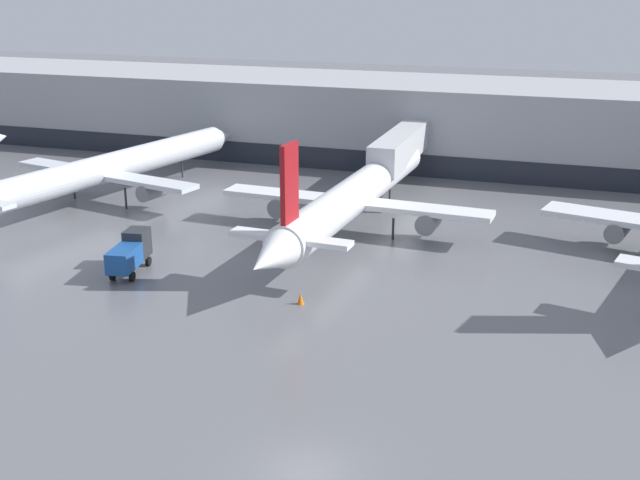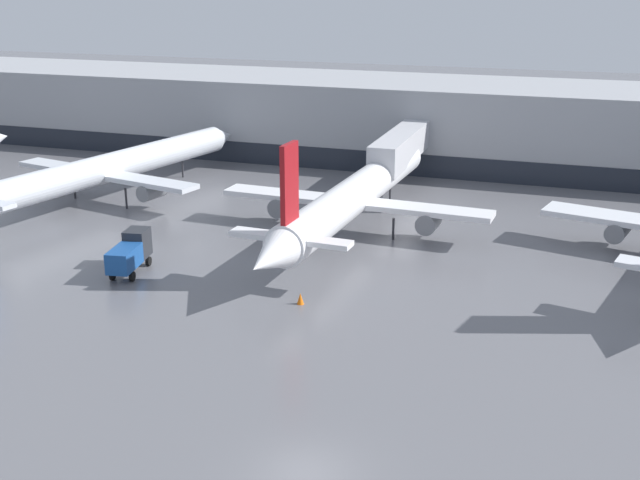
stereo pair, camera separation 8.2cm
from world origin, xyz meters
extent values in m
plane|color=slate|center=(0.00, 0.00, 0.00)|extent=(320.00, 320.00, 0.00)
cube|color=#9EA0A5|center=(0.00, 62.00, 4.50)|extent=(160.00, 16.00, 9.00)
cube|color=#1E232D|center=(0.00, 53.95, 1.20)|extent=(156.80, 0.10, 2.40)
cube|color=#BCBCC1|center=(-6.93, 46.53, 4.60)|extent=(2.60, 14.93, 2.80)
cylinder|color=#3F4247|center=(-6.93, 39.67, 1.60)|extent=(0.44, 0.44, 3.20)
cylinder|color=slate|center=(13.16, 35.68, 1.66)|extent=(2.27, 3.73, 1.52)
cylinder|color=white|center=(-7.63, 34.12, 3.15)|extent=(4.55, 30.22, 3.01)
cone|color=white|center=(-6.78, 50.81, 3.15)|extent=(3.03, 3.45, 2.86)
cone|color=white|center=(-8.52, 16.83, 3.15)|extent=(2.94, 4.65, 2.71)
cube|color=white|center=(-7.67, 33.37, 2.55)|extent=(23.09, 3.73, 0.44)
cube|color=white|center=(-8.34, 20.29, 3.45)|extent=(8.80, 1.88, 0.35)
cube|color=maroon|center=(-8.34, 20.29, 7.03)|extent=(0.48, 2.31, 5.94)
cylinder|color=slate|center=(-14.10, 33.70, 1.64)|extent=(1.80, 2.89, 1.66)
cylinder|color=slate|center=(-1.24, 33.04, 1.64)|extent=(1.80, 2.89, 1.66)
cylinder|color=#2D2D33|center=(-7.13, 43.89, 0.90)|extent=(0.20, 0.20, 1.80)
cylinder|color=#2D2D33|center=(-11.38, 32.81, 0.90)|extent=(0.20, 0.20, 1.80)
cylinder|color=#2D2D33|center=(-4.04, 32.43, 0.90)|extent=(0.20, 0.20, 1.80)
cylinder|color=silver|center=(-32.32, 35.66, 3.16)|extent=(9.39, 31.49, 2.68)
cone|color=silver|center=(-28.62, 52.56, 3.16)|extent=(3.12, 3.43, 2.55)
cube|color=silver|center=(-32.49, 34.89, 2.62)|extent=(20.96, 6.84, 0.44)
cylinder|color=slate|center=(-38.22, 36.14, 1.81)|extent=(2.01, 2.92, 1.48)
cylinder|color=slate|center=(-26.77, 33.63, 1.81)|extent=(2.01, 2.92, 1.48)
cylinder|color=#2D2D33|center=(-30.12, 45.71, 0.98)|extent=(0.20, 0.20, 1.95)
cylinder|color=#2D2D33|center=(-35.93, 34.83, 0.98)|extent=(0.20, 0.20, 1.95)
cylinder|color=#2D2D33|center=(-29.39, 33.40, 0.98)|extent=(0.20, 0.20, 1.95)
cube|color=#19478C|center=(-20.00, 17.97, 1.45)|extent=(2.11, 3.36, 1.49)
cube|color=#26282D|center=(-20.42, 20.47, 1.74)|extent=(1.83, 2.15, 2.09)
cylinder|color=black|center=(-21.15, 20.42, 0.35)|extent=(0.36, 0.73, 0.70)
cylinder|color=black|center=(-19.71, 20.66, 0.35)|extent=(0.36, 0.73, 0.70)
cylinder|color=black|center=(-20.63, 17.31, 0.35)|extent=(0.36, 0.73, 0.70)
cylinder|color=black|center=(-19.19, 17.55, 0.35)|extent=(0.36, 0.73, 0.70)
cone|color=orange|center=(-12.89, 26.93, 0.38)|extent=(0.47, 0.47, 0.77)
cone|color=orange|center=(-6.59, 17.44, 0.38)|extent=(0.46, 0.46, 0.77)
camera|label=1|loc=(10.03, -28.00, 20.55)|focal=45.00mm
camera|label=2|loc=(10.10, -27.97, 20.55)|focal=45.00mm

